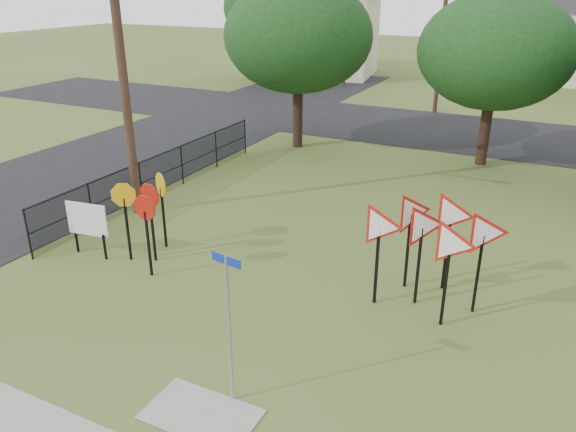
% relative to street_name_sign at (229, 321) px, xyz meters
% --- Properties ---
extents(ground, '(140.00, 140.00, 0.00)m').
position_rel_street_name_sign_xyz_m(ground, '(-0.28, 1.80, -1.69)').
color(ground, '#3F521E').
extents(street_left, '(8.00, 50.00, 0.02)m').
position_rel_street_name_sign_xyz_m(street_left, '(-12.28, 11.80, -1.68)').
color(street_left, black).
rests_on(street_left, ground).
extents(street_far, '(60.00, 8.00, 0.02)m').
position_rel_street_name_sign_xyz_m(street_far, '(-0.28, 21.80, -1.68)').
color(street_far, black).
rests_on(street_far, ground).
extents(curb_pad, '(2.00, 1.20, 0.02)m').
position_rel_street_name_sign_xyz_m(curb_pad, '(-0.28, -0.60, -1.68)').
color(curb_pad, gray).
rests_on(curb_pad, ground).
extents(street_name_sign, '(0.60, 0.11, 2.95)m').
position_rel_street_name_sign_xyz_m(street_name_sign, '(0.00, 0.00, 0.00)').
color(street_name_sign, '#96999E').
rests_on(street_name_sign, ground).
extents(stop_sign_cluster, '(1.74, 1.75, 2.24)m').
position_rel_street_name_sign_xyz_m(stop_sign_cluster, '(-4.93, 3.73, -0.02)').
color(stop_sign_cluster, black).
rests_on(stop_sign_cluster, ground).
extents(yield_sign_cluster, '(3.23, 1.79, 2.57)m').
position_rel_street_name_sign_xyz_m(yield_sign_cluster, '(2.31, 4.93, 0.19)').
color(yield_sign_cluster, black).
rests_on(yield_sign_cluster, ground).
extents(info_board, '(1.24, 0.21, 1.56)m').
position_rel_street_name_sign_xyz_m(info_board, '(-6.60, 3.22, -0.66)').
color(info_board, black).
rests_on(info_board, ground).
extents(utility_pole_main, '(3.55, 0.33, 10.00)m').
position_rel_street_name_sign_xyz_m(utility_pole_main, '(-7.52, 6.30, 3.52)').
color(utility_pole_main, '#442C1F').
rests_on(utility_pole_main, ground).
extents(far_pole_a, '(1.40, 0.24, 9.00)m').
position_rel_street_name_sign_xyz_m(far_pole_a, '(-2.28, 25.80, 2.91)').
color(far_pole_a, '#442C1F').
rests_on(far_pole_a, ground).
extents(far_pole_c, '(1.40, 0.24, 9.00)m').
position_rel_street_name_sign_xyz_m(far_pole_c, '(-10.28, 31.80, 2.91)').
color(far_pole_c, '#442C1F').
rests_on(far_pole_c, ground).
extents(fence_run, '(0.05, 11.55, 1.50)m').
position_rel_street_name_sign_xyz_m(fence_run, '(-7.88, 8.05, -0.91)').
color(fence_run, black).
rests_on(fence_run, ground).
extents(house_left, '(10.58, 8.88, 7.20)m').
position_rel_street_name_sign_xyz_m(house_left, '(-14.28, 35.80, 1.96)').
color(house_left, beige).
rests_on(house_left, ground).
extents(house_mid, '(8.40, 8.40, 6.20)m').
position_rel_street_name_sign_xyz_m(house_mid, '(3.72, 41.80, 1.46)').
color(house_mid, beige).
rests_on(house_mid, ground).
extents(tree_near_left, '(6.40, 6.40, 7.27)m').
position_rel_street_name_sign_xyz_m(tree_near_left, '(-6.28, 15.80, 3.16)').
color(tree_near_left, black).
rests_on(tree_near_left, ground).
extents(tree_near_mid, '(6.00, 6.00, 6.80)m').
position_rel_street_name_sign_xyz_m(tree_near_mid, '(1.72, 16.80, 2.85)').
color(tree_near_mid, black).
rests_on(tree_near_mid, ground).
extents(tree_far_left, '(6.80, 6.80, 7.73)m').
position_rel_street_name_sign_xyz_m(tree_far_left, '(-16.28, 31.80, 3.48)').
color(tree_far_left, black).
rests_on(tree_far_left, ground).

